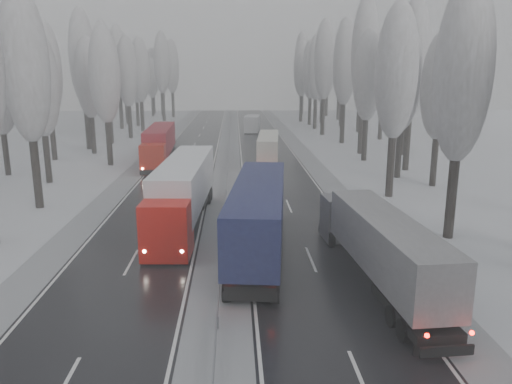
{
  "coord_description": "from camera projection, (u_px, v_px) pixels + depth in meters",
  "views": [
    {
      "loc": [
        0.81,
        -15.48,
        10.75
      ],
      "look_at": [
        2.36,
        20.02,
        2.2
      ],
      "focal_mm": 35.0,
      "sensor_mm": 36.0,
      "label": 1
    }
  ],
  "objects": [
    {
      "name": "tree_28",
      "position": [
        324.0,
        61.0,
        85.15
      ],
      "size": [
        3.6,
        3.6,
        19.62
      ],
      "color": "black",
      "rests_on": "ground"
    },
    {
      "name": "tree_76",
      "position": [
        172.0,
        67.0,
        119.72
      ],
      "size": [
        3.6,
        3.6,
        18.55
      ],
      "color": "black",
      "rests_on": "ground"
    },
    {
      "name": "tree_36",
      "position": [
        302.0,
        62.0,
        118.32
      ],
      "size": [
        3.6,
        3.6,
        20.23
      ],
      "color": "black",
      "rests_on": "ground"
    },
    {
      "name": "truck_cream_box",
      "position": [
        268.0,
        147.0,
        59.41
      ],
      "size": [
        3.49,
        14.28,
        3.63
      ],
      "rotation": [
        0.0,
        0.0,
        -0.09
      ],
      "color": "#AAA897",
      "rests_on": "ground"
    },
    {
      "name": "box_truck_distant",
      "position": [
        252.0,
        124.0,
        92.04
      ],
      "size": [
        3.4,
        8.3,
        3.01
      ],
      "rotation": [
        0.0,
        0.0,
        -0.12
      ],
      "color": "#B2B4B9",
      "rests_on": "ground"
    },
    {
      "name": "tree_21",
      "position": [
        413.0,
        60.0,
        53.61
      ],
      "size": [
        3.6,
        3.6,
        18.62
      ],
      "color": "black",
      "rests_on": "ground"
    },
    {
      "name": "tree_18",
      "position": [
        396.0,
        73.0,
        41.89
      ],
      "size": [
        3.6,
        3.6,
        16.58
      ],
      "color": "black",
      "rests_on": "ground"
    },
    {
      "name": "carriageway_right",
      "position": [
        282.0,
        189.0,
        46.88
      ],
      "size": [
        7.5,
        200.0,
        0.03
      ],
      "primitive_type": "cube",
      "color": "black",
      "rests_on": "ground"
    },
    {
      "name": "truck_blue_box",
      "position": [
        259.0,
        210.0,
        30.16
      ],
      "size": [
        4.61,
        17.72,
        4.51
      ],
      "rotation": [
        0.0,
        0.0,
        -0.11
      ],
      "color": "#1A2041",
      "rests_on": "ground"
    },
    {
      "name": "shoulder_right",
      "position": [
        334.0,
        189.0,
        47.09
      ],
      "size": [
        2.4,
        200.0,
        0.04
      ],
      "primitive_type": "cube",
      "color": "#999CA1",
      "rests_on": "ground"
    },
    {
      "name": "carriageway_left",
      "position": [
        170.0,
        191.0,
        46.43
      ],
      "size": [
        7.5,
        200.0,
        0.03
      ],
      "primitive_type": "cube",
      "color": "black",
      "rests_on": "ground"
    },
    {
      "name": "truck_red_white",
      "position": [
        183.0,
        189.0,
        35.54
      ],
      "size": [
        3.66,
        17.9,
        4.56
      ],
      "rotation": [
        0.0,
        0.0,
        -0.05
      ],
      "color": "red",
      "rests_on": "ground"
    },
    {
      "name": "tree_31",
      "position": [
        343.0,
        66.0,
        98.92
      ],
      "size": [
        3.6,
        3.6,
        18.58
      ],
      "color": "black",
      "rests_on": "ground"
    },
    {
      "name": "tree_58",
      "position": [
        25.0,
        67.0,
        38.14
      ],
      "size": [
        3.6,
        3.6,
        17.21
      ],
      "color": "black",
      "rests_on": "ground"
    },
    {
      "name": "tree_79",
      "position": [
        152.0,
        71.0,
        129.96
      ],
      "size": [
        3.6,
        3.6,
        17.07
      ],
      "color": "black",
      "rests_on": "ground"
    },
    {
      "name": "median_slush",
      "position": [
        226.0,
        190.0,
        46.65
      ],
      "size": [
        3.0,
        200.0,
        0.04
      ],
      "primitive_type": "cube",
      "color": "#999CA1",
      "rests_on": "ground"
    },
    {
      "name": "shoulder_left",
      "position": [
        116.0,
        191.0,
        46.22
      ],
      "size": [
        2.4,
        200.0,
        0.04
      ],
      "primitive_type": "cube",
      "color": "#999CA1",
      "rests_on": "ground"
    },
    {
      "name": "tree_25",
      "position": [
        407.0,
        59.0,
        69.09
      ],
      "size": [
        3.6,
        3.6,
        19.44
      ],
      "color": "black",
      "rests_on": "ground"
    },
    {
      "name": "tree_74",
      "position": [
        162.0,
        63.0,
        110.39
      ],
      "size": [
        3.6,
        3.6,
        19.68
      ],
      "color": "black",
      "rests_on": "ground"
    },
    {
      "name": "tree_60",
      "position": [
        40.0,
        85.0,
        47.74
      ],
      "size": [
        3.6,
        3.6,
        14.84
      ],
      "color": "black",
      "rests_on": "ground"
    },
    {
      "name": "tree_78",
      "position": [
        161.0,
        65.0,
        125.83
      ],
      "size": [
        3.6,
        3.6,
        19.55
      ],
      "color": "black",
      "rests_on": "ground"
    },
    {
      "name": "tree_39",
      "position": [
        311.0,
        73.0,
        133.26
      ],
      "size": [
        3.6,
        3.6,
        16.19
      ],
      "color": "black",
      "rests_on": "ground"
    },
    {
      "name": "tree_16",
      "position": [
        463.0,
        74.0,
        30.88
      ],
      "size": [
        3.6,
        3.6,
        16.53
      ],
      "color": "black",
      "rests_on": "ground"
    },
    {
      "name": "truck_grey_tarp",
      "position": [
        378.0,
        241.0,
        25.8
      ],
      "size": [
        3.37,
        14.95,
        3.81
      ],
      "rotation": [
        0.0,
        0.0,
        0.07
      ],
      "color": "#4F4F54",
      "rests_on": "ground"
    },
    {
      "name": "tree_33",
      "position": [
        322.0,
        79.0,
        106.73
      ],
      "size": [
        3.6,
        3.6,
        14.33
      ],
      "color": "black",
      "rests_on": "ground"
    },
    {
      "name": "median_guardrail",
      "position": [
        226.0,
        184.0,
        46.5
      ],
      "size": [
        0.12,
        200.0,
        0.76
      ],
      "color": "slate",
      "rests_on": "ground"
    },
    {
      "name": "tree_73",
      "position": [
        125.0,
        70.0,
        103.87
      ],
      "size": [
        3.6,
        3.6,
        17.22
      ],
      "color": "black",
      "rests_on": "ground"
    },
    {
      "name": "tree_75",
      "position": [
        124.0,
        67.0,
        114.05
      ],
      "size": [
        3.6,
        3.6,
        18.6
      ],
      "color": "black",
      "rests_on": "ground"
    },
    {
      "name": "tree_71",
      "position": [
        118.0,
        62.0,
        94.47
      ],
      "size": [
        3.6,
        3.6,
        19.61
      ],
      "color": "black",
      "rests_on": "ground"
    },
    {
      "name": "tree_67",
      "position": [
        104.0,
        70.0,
        78.55
      ],
      "size": [
        3.6,
        3.6,
        17.09
      ],
      "color": "black",
      "rests_on": "ground"
    },
    {
      "name": "tree_69",
      "position": [
        103.0,
        62.0,
        84.7
      ],
      "size": [
        3.6,
        3.6,
        19.35
      ],
      "color": "black",
      "rests_on": "ground"
    },
    {
      "name": "truck_red_red",
      "position": [
        159.0,
        143.0,
        59.89
      ],
      "size": [
        3.3,
        16.78,
        4.28
      ],
      "rotation": [
        0.0,
        0.0,
        0.04
      ],
      "color": "#B3190A",
      "rests_on": "ground"
    },
    {
      "name": "tree_20",
      "position": [
        404.0,
        78.0,
        50.07
      ],
      "size": [
        3.6,
        3.6,
        15.71
      ],
      "color": "black",
      "rests_on": "ground"
    },
    {
      "name": "tree_68",
      "position": [
        127.0,
        72.0,
        81.43
      ],
      "size": [
        3.6,
        3.6,
        16.65
      ],
      "color": "black",
      "rests_on": "ground"
    },
    {
      "name": "tree_72",
      "position": [
        136.0,
        77.0,
        100.42
      ],
      "size": [
        3.6,
        3.6,
        15.11
      ],
      "color": "black",
      "rests_on": "ground"
    },
    {
      "name": "tree_29",
      "position": [
        361.0,
        67.0,
        89.57
      ],
      "size": [
        3.6,
        3.6,
        18.11
      ],
      "color": "black",
      "rests_on": "ground"
    },
    {
      "name": "tree_34",
      "position": [
        302.0,
        69.0,
        109.08
      ],
      "size": [
        3.6,
        3.6,
        17.63
      ],
      "color": "black",
      "rests_on": "ground"
    },
    {
      "name": "tree_77",
      "position": [
        151.0,
        78.0,
        124.0
      ],
      "size": [
        3.6,
        3.6,
        14.32
      ],
      "color": "black",
      "rests_on": "ground"
    },
    {
      "name": "tree_37",
      "position": [
        328.0,
        73.0,
        123.07
      ],
      "size": [
        3.6,
        3.6,
        16.37
      ],
      "color": "black",
      "rests_on": "ground"
    },
    {
      "name": "tree_26",
      "position": [
        345.0,
        63.0,
        74.95
      ],
      "size": [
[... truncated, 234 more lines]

